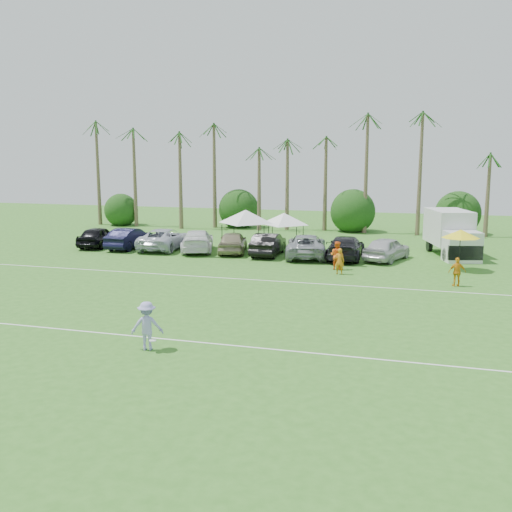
# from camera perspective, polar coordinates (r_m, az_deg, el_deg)

# --- Properties ---
(ground) EXTENTS (120.00, 120.00, 0.00)m
(ground) POSITION_cam_1_polar(r_m,az_deg,el_deg) (23.46, -17.26, -8.84)
(ground) COLOR #336C20
(ground) RESTS_ON ground
(field_lines) EXTENTS (80.00, 12.10, 0.01)m
(field_lines) POSITION_cam_1_polar(r_m,az_deg,el_deg) (30.16, -8.90, -4.35)
(field_lines) COLOR white
(field_lines) RESTS_ON ground
(palm_tree_0) EXTENTS (2.40, 2.40, 8.90)m
(palm_tree_0) POSITION_cam_1_polar(r_m,az_deg,el_deg) (66.16, -15.52, 9.60)
(palm_tree_0) COLOR brown
(palm_tree_0) RESTS_ON ground
(palm_tree_1) EXTENTS (2.40, 2.40, 9.90)m
(palm_tree_1) POSITION_cam_1_polar(r_m,az_deg,el_deg) (63.70, -11.65, 10.54)
(palm_tree_1) COLOR brown
(palm_tree_1) RESTS_ON ground
(palm_tree_2) EXTENTS (2.40, 2.40, 10.90)m
(palm_tree_2) POSITION_cam_1_polar(r_m,az_deg,el_deg) (61.57, -7.47, 11.49)
(palm_tree_2) COLOR brown
(palm_tree_2) RESTS_ON ground
(palm_tree_3) EXTENTS (2.40, 2.40, 11.90)m
(palm_tree_3) POSITION_cam_1_polar(r_m,az_deg,el_deg) (60.12, -3.91, 12.41)
(palm_tree_3) COLOR brown
(palm_tree_3) RESTS_ON ground
(palm_tree_4) EXTENTS (2.40, 2.40, 8.90)m
(palm_tree_4) POSITION_cam_1_polar(r_m,az_deg,el_deg) (58.81, -0.16, 9.97)
(palm_tree_4) COLOR brown
(palm_tree_4) RESTS_ON ground
(palm_tree_5) EXTENTS (2.40, 2.40, 9.90)m
(palm_tree_5) POSITION_cam_1_polar(r_m,az_deg,el_deg) (57.83, 3.72, 10.82)
(palm_tree_5) COLOR brown
(palm_tree_5) RESTS_ON ground
(palm_tree_6) EXTENTS (2.40, 2.40, 10.90)m
(palm_tree_6) POSITION_cam_1_polar(r_m,az_deg,el_deg) (57.12, 7.73, 11.63)
(palm_tree_6) COLOR brown
(palm_tree_6) RESTS_ON ground
(palm_tree_7) EXTENTS (2.40, 2.40, 11.90)m
(palm_tree_7) POSITION_cam_1_polar(r_m,az_deg,el_deg) (56.70, 11.84, 12.38)
(palm_tree_7) COLOR brown
(palm_tree_7) RESTS_ON ground
(palm_tree_8) EXTENTS (2.40, 2.40, 8.90)m
(palm_tree_8) POSITION_cam_1_polar(r_m,az_deg,el_deg) (56.46, 16.89, 9.56)
(palm_tree_8) COLOR brown
(palm_tree_8) RESTS_ON ground
(palm_tree_9) EXTENTS (2.40, 2.40, 9.90)m
(palm_tree_9) POSITION_cam_1_polar(r_m,az_deg,el_deg) (56.73, 22.06, 10.15)
(palm_tree_9) COLOR brown
(palm_tree_9) RESTS_ON ground
(bush_tree_0) EXTENTS (4.00, 4.00, 4.00)m
(bush_tree_0) POSITION_cam_1_polar(r_m,az_deg,el_deg) (65.75, -12.60, 4.76)
(bush_tree_0) COLOR brown
(bush_tree_0) RESTS_ON ground
(bush_tree_1) EXTENTS (4.00, 4.00, 4.00)m
(bush_tree_1) POSITION_cam_1_polar(r_m,az_deg,el_deg) (60.61, -1.71, 4.58)
(bush_tree_1) COLOR brown
(bush_tree_1) RESTS_ON ground
(bush_tree_2) EXTENTS (4.00, 4.00, 4.00)m
(bush_tree_2) POSITION_cam_1_polar(r_m,az_deg,el_deg) (58.08, 9.66, 4.22)
(bush_tree_2) COLOR brown
(bush_tree_2) RESTS_ON ground
(bush_tree_3) EXTENTS (4.00, 4.00, 4.00)m
(bush_tree_3) POSITION_cam_1_polar(r_m,az_deg,el_deg) (57.82, 19.57, 3.77)
(bush_tree_3) COLOR brown
(bush_tree_3) RESTS_ON ground
(sideline_player_a) EXTENTS (0.61, 0.40, 1.68)m
(sideline_player_a) POSITION_cam_1_polar(r_m,az_deg,el_deg) (36.51, 8.35, -0.52)
(sideline_player_a) COLOR orange
(sideline_player_a) RESTS_ON ground
(sideline_player_b) EXTENTS (1.10, 0.98, 1.88)m
(sideline_player_b) POSITION_cam_1_polar(r_m,az_deg,el_deg) (38.05, 8.08, 0.06)
(sideline_player_b) COLOR orange
(sideline_player_b) RESTS_ON ground
(sideline_player_c) EXTENTS (1.05, 0.62, 1.68)m
(sideline_player_c) POSITION_cam_1_polar(r_m,az_deg,el_deg) (34.73, 19.48, -1.51)
(sideline_player_c) COLOR orange
(sideline_player_c) RESTS_ON ground
(box_truck) EXTENTS (4.08, 7.00, 3.40)m
(box_truck) POSITION_cam_1_polar(r_m,az_deg,el_deg) (45.25, 18.98, 2.29)
(box_truck) COLOR silver
(box_truck) RESTS_ON ground
(canopy_tent_left) EXTENTS (4.61, 4.61, 3.74)m
(canopy_tent_left) POSITION_cam_1_polar(r_m,az_deg,el_deg) (45.72, -1.04, 4.64)
(canopy_tent_left) COLOR black
(canopy_tent_left) RESTS_ON ground
(canopy_tent_right) EXTENTS (4.13, 4.13, 3.34)m
(canopy_tent_right) POSITION_cam_1_polar(r_m,az_deg,el_deg) (46.67, 2.83, 4.32)
(canopy_tent_right) COLOR black
(canopy_tent_right) RESTS_ON ground
(market_umbrella) EXTENTS (2.43, 2.43, 2.71)m
(market_umbrella) POSITION_cam_1_polar(r_m,az_deg,el_deg) (39.42, 19.78, 2.10)
(market_umbrella) COLOR black
(market_umbrella) RESTS_ON ground
(frisbee_player) EXTENTS (1.39, 1.07, 1.90)m
(frisbee_player) POSITION_cam_1_polar(r_m,az_deg,el_deg) (22.44, -10.84, -6.87)
(frisbee_player) COLOR #A19BDD
(frisbee_player) RESTS_ON ground
(parked_car_0) EXTENTS (2.55, 5.18, 1.70)m
(parked_car_0) POSITION_cam_1_polar(r_m,az_deg,el_deg) (49.06, -15.49, 1.88)
(parked_car_0) COLOR black
(parked_car_0) RESTS_ON ground
(parked_car_1) EXTENTS (1.88, 5.19, 1.70)m
(parked_car_1) POSITION_cam_1_polar(r_m,az_deg,el_deg) (47.52, -12.54, 1.75)
(parked_car_1) COLOR black
(parked_car_1) RESTS_ON ground
(parked_car_2) EXTENTS (3.23, 6.29, 1.70)m
(parked_car_2) POSITION_cam_1_polar(r_m,az_deg,el_deg) (46.55, -9.14, 1.70)
(parked_car_2) COLOR silver
(parked_car_2) RESTS_ON ground
(parked_car_3) EXTENTS (4.14, 6.31, 1.70)m
(parked_car_3) POSITION_cam_1_polar(r_m,az_deg,el_deg) (45.22, -5.88, 1.53)
(parked_car_3) COLOR white
(parked_car_3) RESTS_ON ground
(parked_car_4) EXTENTS (3.07, 5.31, 1.70)m
(parked_car_4) POSITION_cam_1_polar(r_m,az_deg,el_deg) (44.26, -2.34, 1.40)
(parked_car_4) COLOR gray
(parked_car_4) RESTS_ON ground
(parked_car_5) EXTENTS (1.98, 5.22, 1.70)m
(parked_car_5) POSITION_cam_1_polar(r_m,az_deg,el_deg) (43.18, 1.23, 1.19)
(parked_car_5) COLOR black
(parked_car_5) RESTS_ON ground
(parked_car_6) EXTENTS (3.84, 6.51, 1.70)m
(parked_car_6) POSITION_cam_1_polar(r_m,az_deg,el_deg) (42.54, 5.04, 1.02)
(parked_car_6) COLOR #90949A
(parked_car_6) RESTS_ON ground
(parked_car_7) EXTENTS (2.44, 5.88, 1.70)m
(parked_car_7) POSITION_cam_1_polar(r_m,az_deg,el_deg) (42.09, 8.95, 0.85)
(parked_car_7) COLOR black
(parked_car_7) RESTS_ON ground
(parked_car_8) EXTENTS (3.53, 5.37, 1.70)m
(parked_car_8) POSITION_cam_1_polar(r_m,az_deg,el_deg) (42.07, 12.94, 0.71)
(parked_car_8) COLOR #BCBCBF
(parked_car_8) RESTS_ON ground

